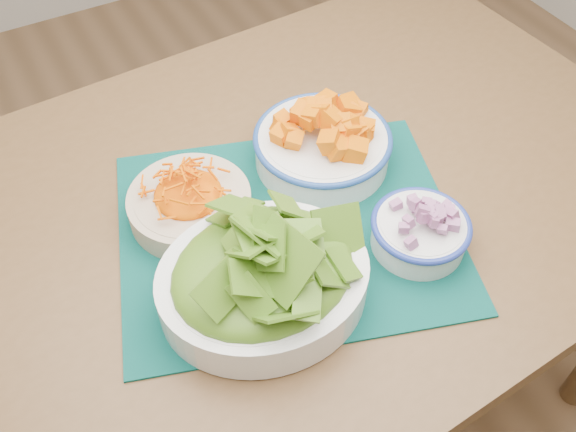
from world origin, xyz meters
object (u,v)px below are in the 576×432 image
object	(u,v)px
lettuce_bowl	(263,269)
table	(291,226)
placemat	(288,230)
onion_bowl	(421,228)
squash_bowl	(323,139)
carrot_bowl	(189,200)

from	to	relation	value
lettuce_bowl	table	bearing A→B (deg)	58.94
placemat	onion_bowl	bearing A→B (deg)	-19.53
lettuce_bowl	onion_bowl	xyz separation A→B (m)	(0.24, -0.03, -0.03)
squash_bowl	lettuce_bowl	size ratio (longest dim) A/B	0.83
placemat	squash_bowl	bearing A→B (deg)	58.19
placemat	onion_bowl	world-z (taller)	onion_bowl
carrot_bowl	lettuce_bowl	distance (m)	0.20
placemat	table	bearing A→B (deg)	75.19
carrot_bowl	onion_bowl	bearing A→B (deg)	-38.59
lettuce_bowl	placemat	bearing A→B (deg)	54.48
table	placemat	size ratio (longest dim) A/B	2.69
placemat	onion_bowl	xyz separation A→B (m)	(0.16, -0.12, 0.04)
squash_bowl	lettuce_bowl	bearing A→B (deg)	-137.19
table	squash_bowl	size ratio (longest dim) A/B	5.05
placemat	lettuce_bowl	world-z (taller)	lettuce_bowl
table	carrot_bowl	size ratio (longest dim) A/B	6.26
carrot_bowl	onion_bowl	size ratio (longest dim) A/B	1.45
table	onion_bowl	world-z (taller)	onion_bowl
carrot_bowl	squash_bowl	distance (m)	0.24
placemat	squash_bowl	world-z (taller)	squash_bowl
placemat	onion_bowl	distance (m)	0.20
table	lettuce_bowl	world-z (taller)	lettuce_bowl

